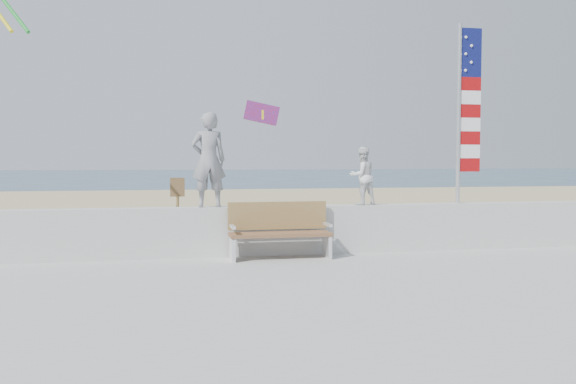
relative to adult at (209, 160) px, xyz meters
name	(u,v)px	position (x,y,z in m)	size (l,w,h in m)	color
ground	(299,286)	(1.22, -2.00, -1.94)	(220.00, 220.00, 0.00)	#2B4457
sand	(234,223)	(1.22, 7.00, -1.90)	(90.00, 40.00, 0.08)	tan
boardwalk	(395,362)	(1.22, -6.00, -1.81)	(50.00, 12.40, 0.10)	#B0B0AA
seawall	(275,230)	(1.22, 0.00, -1.31)	(30.00, 0.35, 0.90)	beige
adult	(209,160)	(0.00, 0.00, 0.00)	(0.62, 0.41, 1.71)	gray
child	(362,176)	(2.91, 0.00, -0.31)	(0.54, 0.42, 1.10)	silver
bench	(279,230)	(1.21, -0.45, -1.25)	(1.80, 0.57, 1.00)	brown
flag	(465,106)	(5.00, 0.00, 1.06)	(0.50, 0.08, 3.50)	silver
parafoil_kite	(263,113)	(1.66, 4.16, 1.17)	(0.94, 0.33, 0.63)	red
sign	(178,204)	(-0.51, 2.65, -0.99)	(0.32, 0.07, 1.46)	olive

